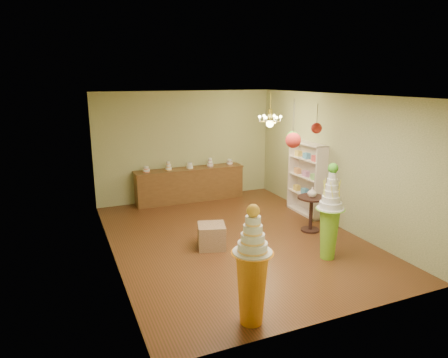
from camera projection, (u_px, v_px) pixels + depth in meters
name	position (u px, v px, depth m)	size (l,w,h in m)	color
floor	(234.00, 238.00, 8.53)	(6.50, 6.50, 0.00)	#512C16
ceiling	(235.00, 95.00, 7.80)	(6.50, 6.50, 0.00)	white
wall_back	(186.00, 146.00, 11.07)	(5.00, 0.04, 3.00)	tan
wall_front	(336.00, 220.00, 5.26)	(5.00, 0.04, 3.00)	tan
wall_left	(109.00, 182.00, 7.22)	(0.04, 6.50, 3.00)	tan
wall_right	(334.00, 160.00, 9.11)	(0.04, 6.50, 3.00)	tan
pedestal_green	(329.00, 221.00, 7.42)	(0.59, 0.59, 1.84)	#76BB29
pedestal_orange	(252.00, 277.00, 5.43)	(0.69, 0.69, 1.73)	orange
burlap_riser	(211.00, 236.00, 8.01)	(0.54, 0.54, 0.49)	#8A694B
sideboard	(190.00, 184.00, 11.07)	(3.04, 0.54, 1.16)	brown
shelving_unit	(307.00, 179.00, 9.91)	(0.33, 1.20, 1.80)	silver
round_table	(311.00, 209.00, 8.83)	(0.62, 0.62, 0.79)	black
vase	(312.00, 192.00, 8.73)	(0.20, 0.20, 0.21)	silver
pom_red_left	(293.00, 140.00, 6.54)	(0.25, 0.25, 0.79)	#3F3B2D
pom_green_mid	(292.00, 137.00, 7.00)	(0.21, 0.21, 0.79)	#3F3B2D
pom_red_right	(316.00, 128.00, 5.31)	(0.14, 0.14, 0.40)	#3F3B2D
chandelier	(270.00, 122.00, 9.67)	(0.77, 0.77, 0.85)	#DBC04D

